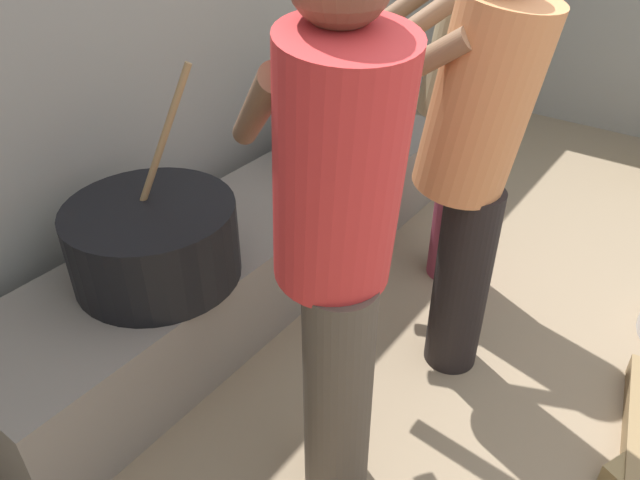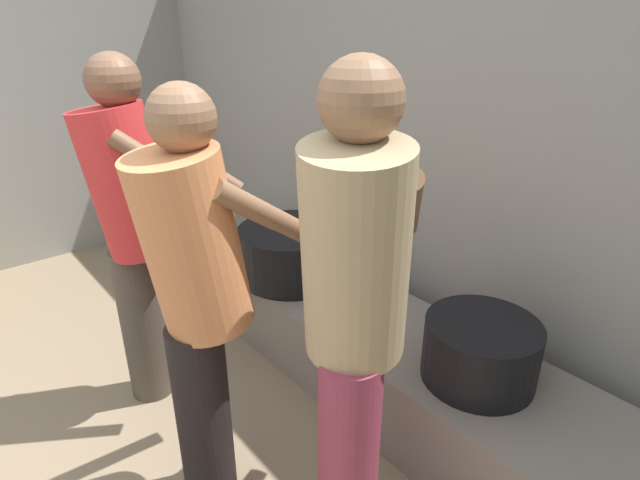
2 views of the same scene
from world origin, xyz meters
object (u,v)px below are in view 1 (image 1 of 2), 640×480
(cooking_pot_main, at_px, (154,241))
(cook_in_red_shirt, at_px, (337,231))
(cooking_pot_secondary, at_px, (338,133))
(cook_in_orange_shirt, at_px, (473,151))
(cook_in_tan_shirt, at_px, (468,77))

(cooking_pot_main, height_order, cook_in_red_shirt, cook_in_red_shirt)
(cooking_pot_secondary, bearing_deg, cook_in_orange_shirt, -121.34)
(cooking_pot_main, distance_m, cook_in_red_shirt, 0.89)
(cook_in_red_shirt, bearing_deg, cooking_pot_main, 86.29)
(cooking_pot_main, relative_size, cook_in_tan_shirt, 0.45)
(cooking_pot_secondary, relative_size, cook_in_red_shirt, 0.28)
(cook_in_tan_shirt, bearing_deg, cooking_pot_secondary, 85.13)
(cooking_pot_secondary, distance_m, cook_in_red_shirt, 1.54)
(cook_in_red_shirt, distance_m, cook_in_orange_shirt, 0.69)
(cook_in_red_shirt, xyz_separation_m, cook_in_orange_shirt, (0.68, -0.05, -0.03))
(cooking_pot_secondary, height_order, cook_in_tan_shirt, cook_in_tan_shirt)
(cook_in_red_shirt, height_order, cook_in_tan_shirt, cook_in_tan_shirt)
(cooking_pot_secondary, xyz_separation_m, cook_in_tan_shirt, (-0.05, -0.64, 0.42))
(cook_in_tan_shirt, bearing_deg, cook_in_orange_shirt, -152.99)
(cooking_pot_main, relative_size, cook_in_red_shirt, 0.46)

